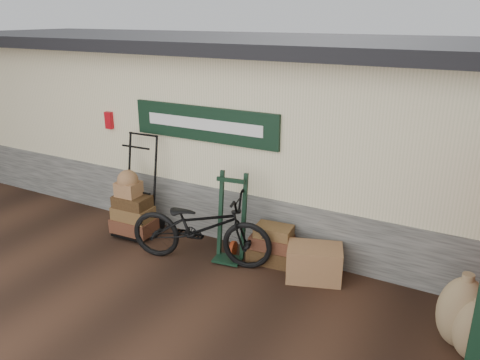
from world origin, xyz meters
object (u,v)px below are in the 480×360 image
object	(u,v)px
suitcase_stack	(272,244)
wicker_hamper	(314,263)
green_barrow	(231,218)
porter_trolley	(138,184)
bicycle	(200,223)

from	to	relation	value
suitcase_stack	wicker_hamper	size ratio (longest dim) A/B	0.89
green_barrow	wicker_hamper	distance (m)	1.39
suitcase_stack	wicker_hamper	world-z (taller)	suitcase_stack
suitcase_stack	porter_trolley	bearing A→B (deg)	-176.77
porter_trolley	bicycle	bearing A→B (deg)	-16.73
porter_trolley	wicker_hamper	world-z (taller)	porter_trolley
wicker_hamper	porter_trolley	bearing A→B (deg)	179.81
green_barrow	wicker_hamper	bearing A→B (deg)	-4.92
wicker_hamper	suitcase_stack	bearing A→B (deg)	168.65
porter_trolley	green_barrow	world-z (taller)	porter_trolley
green_barrow	suitcase_stack	bearing A→B (deg)	12.01
porter_trolley	wicker_hamper	size ratio (longest dim) A/B	2.28
green_barrow	suitcase_stack	distance (m)	0.73
porter_trolley	suitcase_stack	world-z (taller)	porter_trolley
green_barrow	suitcase_stack	world-z (taller)	green_barrow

